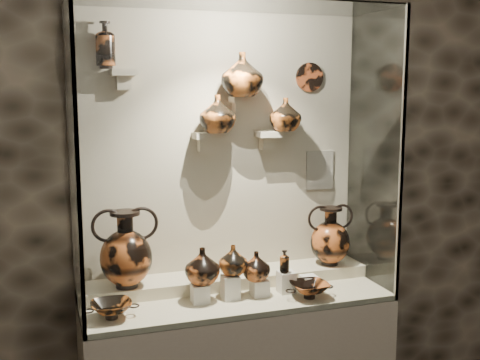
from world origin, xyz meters
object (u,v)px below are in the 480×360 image
(kylix_left, at_px, (111,308))
(ovoid_vase_c, at_px, (285,114))
(jug_b, at_px, (233,260))
(jug_c, at_px, (256,266))
(amphora_left, at_px, (126,249))
(amphora_right, at_px, (330,236))
(lekythos_small, at_px, (284,260))
(ovoid_vase_a, at_px, (217,114))
(jug_a, at_px, (202,266))
(kylix_right, at_px, (309,289))
(ovoid_vase_b, at_px, (242,75))
(lekythos_tall, at_px, (105,42))

(kylix_left, bearing_deg, ovoid_vase_c, 36.97)
(jug_b, xyz_separation_m, jug_c, (0.13, -0.02, -0.04))
(amphora_left, bearing_deg, amphora_right, -20.96)
(lekythos_small, distance_m, kylix_left, 0.97)
(jug_c, height_order, ovoid_vase_a, ovoid_vase_a)
(jug_b, relative_size, ovoid_vase_a, 0.78)
(jug_c, bearing_deg, ovoid_vase_a, 118.02)
(kylix_left, bearing_deg, lekythos_small, 23.77)
(jug_c, relative_size, ovoid_vase_a, 0.76)
(jug_a, xyz_separation_m, kylix_right, (0.57, -0.14, -0.15))
(lekythos_small, xyz_separation_m, ovoid_vase_b, (-0.17, 0.24, 1.02))
(ovoid_vase_a, xyz_separation_m, ovoid_vase_c, (0.41, 0.01, -0.01))
(jug_c, height_order, ovoid_vase_c, ovoid_vase_c)
(kylix_left, relative_size, ovoid_vase_b, 1.07)
(jug_c, bearing_deg, ovoid_vase_b, 88.15)
(amphora_left, bearing_deg, jug_c, -36.40)
(amphora_right, distance_m, kylix_left, 1.39)
(kylix_right, relative_size, lekythos_tall, 0.96)
(amphora_left, relative_size, jug_b, 2.56)
(jug_a, height_order, kylix_right, jug_a)
(amphora_right, distance_m, lekythos_small, 0.45)
(lekythos_small, distance_m, kylix_right, 0.21)
(ovoid_vase_b, bearing_deg, ovoid_vase_c, -14.40)
(jug_b, distance_m, ovoid_vase_c, 0.90)
(kylix_right, bearing_deg, kylix_left, 157.12)
(lekythos_tall, bearing_deg, amphora_right, 5.86)
(ovoid_vase_a, bearing_deg, kylix_right, -51.14)
(ovoid_vase_b, bearing_deg, lekythos_small, -74.44)
(kylix_right, xyz_separation_m, lekythos_tall, (-1.01, 0.41, 1.32))
(lekythos_small, height_order, ovoid_vase_c, ovoid_vase_c)
(lekythos_small, bearing_deg, lekythos_tall, 151.50)
(jug_b, xyz_separation_m, ovoid_vase_c, (0.40, 0.23, 0.77))
(jug_a, height_order, ovoid_vase_b, ovoid_vase_b)
(amphora_right, relative_size, ovoid_vase_a, 1.68)
(amphora_right, relative_size, ovoid_vase_c, 1.85)
(amphora_right, distance_m, ovoid_vase_b, 1.11)
(jug_b, relative_size, ovoid_vase_b, 0.67)
(jug_b, distance_m, jug_c, 0.13)
(lekythos_tall, xyz_separation_m, ovoid_vase_c, (1.01, -0.04, -0.39))
(lekythos_small, bearing_deg, jug_a, 166.78)
(amphora_left, relative_size, kylix_left, 1.60)
(lekythos_tall, distance_m, ovoid_vase_a, 0.71)
(jug_c, distance_m, lekythos_small, 0.16)
(amphora_right, bearing_deg, ovoid_vase_a, 158.82)
(kylix_left, bearing_deg, amphora_right, 31.52)
(ovoid_vase_b, bearing_deg, amphora_left, 164.67)
(jug_c, distance_m, ovoid_vase_c, 0.89)
(lekythos_tall, bearing_deg, amphora_left, -53.21)
(kylix_left, xyz_separation_m, kylix_right, (1.06, -0.05, 0.00))
(kylix_left, relative_size, ovoid_vase_c, 1.36)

